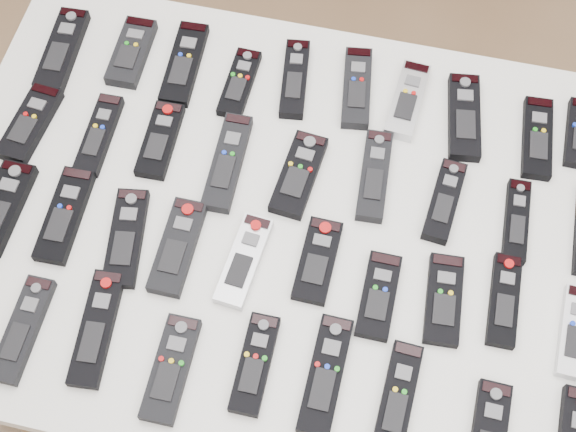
% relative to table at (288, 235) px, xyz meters
% --- Properties ---
extents(ground, '(4.00, 4.00, 0.00)m').
position_rel_table_xyz_m(ground, '(0.03, -0.06, -0.72)').
color(ground, olive).
rests_on(ground, ground).
extents(table, '(1.25, 0.88, 0.78)m').
position_rel_table_xyz_m(table, '(0.00, 0.00, 0.00)').
color(table, white).
rests_on(table, ground).
extents(remote_0, '(0.07, 0.20, 0.02)m').
position_rel_table_xyz_m(remote_0, '(-0.51, 0.26, 0.07)').
color(remote_0, black).
rests_on(remote_0, table).
extents(remote_1, '(0.06, 0.16, 0.02)m').
position_rel_table_xyz_m(remote_1, '(-0.38, 0.29, 0.07)').
color(remote_1, black).
rests_on(remote_1, table).
extents(remote_2, '(0.07, 0.19, 0.02)m').
position_rel_table_xyz_m(remote_2, '(-0.27, 0.29, 0.07)').
color(remote_2, black).
rests_on(remote_2, table).
extents(remote_3, '(0.05, 0.15, 0.02)m').
position_rel_table_xyz_m(remote_3, '(-0.16, 0.26, 0.07)').
color(remote_3, black).
rests_on(remote_3, table).
extents(remote_4, '(0.07, 0.18, 0.02)m').
position_rel_table_xyz_m(remote_4, '(-0.05, 0.30, 0.07)').
color(remote_4, black).
rests_on(remote_4, table).
extents(remote_5, '(0.07, 0.18, 0.02)m').
position_rel_table_xyz_m(remote_5, '(0.07, 0.30, 0.07)').
color(remote_5, black).
rests_on(remote_5, table).
extents(remote_6, '(0.07, 0.17, 0.02)m').
position_rel_table_xyz_m(remote_6, '(0.17, 0.29, 0.07)').
color(remote_6, '#B7B7BC').
rests_on(remote_6, table).
extents(remote_7, '(0.08, 0.19, 0.02)m').
position_rel_table_xyz_m(remote_7, '(0.27, 0.28, 0.07)').
color(remote_7, black).
rests_on(remote_7, table).
extents(remote_8, '(0.06, 0.17, 0.02)m').
position_rel_table_xyz_m(remote_8, '(0.41, 0.26, 0.07)').
color(remote_8, black).
rests_on(remote_8, table).
extents(remote_10, '(0.07, 0.17, 0.02)m').
position_rel_table_xyz_m(remote_10, '(-0.51, 0.09, 0.07)').
color(remote_10, black).
rests_on(remote_10, table).
extents(remote_11, '(0.05, 0.17, 0.02)m').
position_rel_table_xyz_m(remote_11, '(-0.38, 0.09, 0.07)').
color(remote_11, black).
rests_on(remote_11, table).
extents(remote_12, '(0.06, 0.16, 0.02)m').
position_rel_table_xyz_m(remote_12, '(-0.27, 0.11, 0.07)').
color(remote_12, black).
rests_on(remote_12, table).
extents(remote_13, '(0.06, 0.20, 0.02)m').
position_rel_table_xyz_m(remote_13, '(-0.13, 0.09, 0.07)').
color(remote_13, black).
rests_on(remote_13, table).
extents(remote_14, '(0.08, 0.17, 0.02)m').
position_rel_table_xyz_m(remote_14, '(-0.00, 0.09, 0.07)').
color(remote_14, black).
rests_on(remote_14, table).
extents(remote_15, '(0.06, 0.18, 0.02)m').
position_rel_table_xyz_m(remote_15, '(0.13, 0.12, 0.07)').
color(remote_15, black).
rests_on(remote_15, table).
extents(remote_16, '(0.06, 0.16, 0.02)m').
position_rel_table_xyz_m(remote_16, '(0.26, 0.09, 0.07)').
color(remote_16, black).
rests_on(remote_16, table).
extents(remote_17, '(0.04, 0.16, 0.02)m').
position_rel_table_xyz_m(remote_17, '(0.39, 0.08, 0.07)').
color(remote_17, black).
rests_on(remote_17, table).
extents(remote_19, '(0.06, 0.18, 0.02)m').
position_rel_table_xyz_m(remote_19, '(-0.50, -0.09, 0.07)').
color(remote_19, black).
rests_on(remote_19, table).
extents(remote_20, '(0.06, 0.18, 0.02)m').
position_rel_table_xyz_m(remote_20, '(-0.38, -0.08, 0.07)').
color(remote_20, black).
rests_on(remote_20, table).
extents(remote_21, '(0.08, 0.19, 0.02)m').
position_rel_table_xyz_m(remote_21, '(-0.26, -0.10, 0.07)').
color(remote_21, black).
rests_on(remote_21, table).
extents(remote_22, '(0.06, 0.18, 0.02)m').
position_rel_table_xyz_m(remote_22, '(-0.17, -0.10, 0.07)').
color(remote_22, black).
rests_on(remote_22, table).
extents(remote_23, '(0.07, 0.17, 0.02)m').
position_rel_table_xyz_m(remote_23, '(-0.06, -0.10, 0.07)').
color(remote_23, '#B7B7BC').
rests_on(remote_23, table).
extents(remote_24, '(0.06, 0.15, 0.02)m').
position_rel_table_xyz_m(remote_24, '(0.07, -0.07, 0.07)').
color(remote_24, black).
rests_on(remote_24, table).
extents(remote_25, '(0.06, 0.15, 0.02)m').
position_rel_table_xyz_m(remote_25, '(0.18, -0.11, 0.07)').
color(remote_25, black).
rests_on(remote_25, table).
extents(remote_26, '(0.07, 0.16, 0.02)m').
position_rel_table_xyz_m(remote_26, '(0.29, -0.09, 0.07)').
color(remote_26, black).
rests_on(remote_26, table).
extents(remote_27, '(0.05, 0.16, 0.02)m').
position_rel_table_xyz_m(remote_27, '(0.38, -0.07, 0.07)').
color(remote_27, black).
rests_on(remote_27, table).
extents(remote_28, '(0.05, 0.16, 0.02)m').
position_rel_table_xyz_m(remote_28, '(0.50, -0.10, 0.07)').
color(remote_28, silver).
rests_on(remote_28, table).
extents(remote_30, '(0.05, 0.18, 0.02)m').
position_rel_table_xyz_m(remote_30, '(-0.38, -0.29, 0.07)').
color(remote_30, black).
rests_on(remote_30, table).
extents(remote_31, '(0.07, 0.20, 0.02)m').
position_rel_table_xyz_m(remote_31, '(-0.26, -0.27, 0.07)').
color(remote_31, black).
rests_on(remote_31, table).
extents(remote_32, '(0.06, 0.17, 0.02)m').
position_rel_table_xyz_m(remote_32, '(-0.12, -0.30, 0.07)').
color(remote_32, black).
rests_on(remote_32, table).
extents(remote_33, '(0.05, 0.16, 0.02)m').
position_rel_table_xyz_m(remote_33, '(0.01, -0.27, 0.07)').
color(remote_33, black).
rests_on(remote_33, table).
extents(remote_34, '(0.06, 0.19, 0.02)m').
position_rel_table_xyz_m(remote_34, '(0.12, -0.26, 0.07)').
color(remote_34, black).
rests_on(remote_34, table).
extents(remote_35, '(0.06, 0.18, 0.02)m').
position_rel_table_xyz_m(remote_35, '(0.24, -0.27, 0.07)').
color(remote_35, black).
rests_on(remote_35, table).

